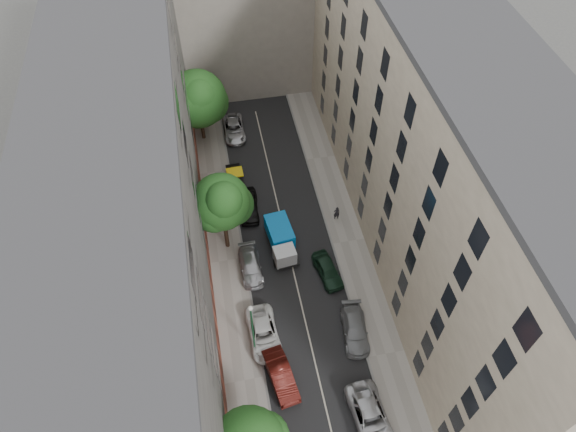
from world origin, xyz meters
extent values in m
plane|color=#4C4C49|center=(0.00, 0.00, 0.00)|extent=(120.00, 120.00, 0.00)
cube|color=black|center=(0.00, 0.00, 0.01)|extent=(8.00, 44.00, 0.02)
cube|color=gray|center=(-5.50, 0.00, 0.07)|extent=(3.00, 44.00, 0.15)
cube|color=gray|center=(5.50, 0.00, 0.07)|extent=(3.00, 44.00, 0.15)
cube|color=#464341|center=(-11.00, 0.00, 10.00)|extent=(8.00, 44.00, 20.00)
cube|color=#C2B197|center=(11.00, 0.00, 10.00)|extent=(8.00, 44.00, 20.00)
cube|color=gray|center=(0.00, 28.00, 9.00)|extent=(18.00, 12.00, 18.00)
cube|color=black|center=(-0.60, 0.45, 0.50)|extent=(2.43, 5.06, 0.27)
cube|color=#AFB2B4|center=(-0.60, -1.26, 1.31)|extent=(1.96, 1.64, 1.54)
cube|color=#0C83E6|center=(-0.60, 1.27, 1.45)|extent=(2.34, 3.46, 1.63)
cylinder|color=black|center=(-1.46, -1.26, 0.38)|extent=(0.25, 0.76, 0.76)
cylinder|color=black|center=(0.26, -1.26, 0.38)|extent=(0.25, 0.76, 0.76)
cylinder|color=black|center=(-1.46, 1.90, 0.38)|extent=(0.25, 0.76, 0.76)
cylinder|color=black|center=(0.26, 1.90, 0.38)|extent=(0.25, 0.76, 0.76)
imported|color=#4C130F|center=(-2.80, -11.40, 0.74)|extent=(2.30, 4.69, 1.48)
imported|color=silver|center=(-3.53, -7.80, 0.69)|extent=(2.51, 5.07, 1.38)
imported|color=#B5B6BA|center=(-3.60, -1.33, 0.64)|extent=(1.87, 4.45, 1.28)
imported|color=black|center=(-2.80, 5.40, 0.74)|extent=(2.08, 4.49, 1.49)
imported|color=black|center=(-3.60, 9.00, 0.67)|extent=(1.52, 4.12, 1.35)
imported|color=#B1B1B6|center=(-2.80, 16.60, 0.67)|extent=(2.27, 4.84, 1.34)
imported|color=#B8B9BD|center=(2.82, -15.57, 0.73)|extent=(2.79, 5.40, 1.46)
imported|color=gray|center=(3.60, -8.80, 0.67)|extent=(2.42, 4.81, 1.34)
imported|color=black|center=(2.80, -3.03, 0.69)|extent=(2.31, 4.28, 1.38)
cylinder|color=#382619|center=(-5.27, 1.60, 1.61)|extent=(0.36, 0.36, 2.91)
cylinder|color=#382619|center=(-5.27, 1.60, 4.10)|extent=(0.24, 0.24, 2.08)
sphere|color=#214B19|center=(-5.27, 1.60, 6.14)|extent=(4.78, 4.78, 4.78)
sphere|color=#214B19|center=(-4.37, 2.00, 5.14)|extent=(3.58, 3.58, 3.58)
sphere|color=#214B19|center=(-5.97, 1.10, 5.56)|extent=(3.35, 3.35, 3.35)
sphere|color=#214B19|center=(-5.07, 0.80, 7.22)|extent=(3.11, 3.11, 3.11)
cylinder|color=#382619|center=(-6.12, 16.38, 1.40)|extent=(0.36, 0.36, 2.50)
cylinder|color=#382619|center=(-6.12, 16.38, 3.54)|extent=(0.24, 0.24, 1.78)
sphere|color=#214B19|center=(-6.12, 16.38, 5.29)|extent=(5.88, 5.88, 5.88)
sphere|color=#214B19|center=(-5.22, 16.78, 4.43)|extent=(4.41, 4.41, 4.41)
sphere|color=#214B19|center=(-6.82, 15.88, 4.79)|extent=(4.11, 4.11, 4.11)
sphere|color=#214B19|center=(-5.92, 15.58, 6.21)|extent=(3.82, 3.82, 3.82)
cylinder|color=#18552F|center=(-4.37, -8.83, 3.42)|extent=(0.14, 0.14, 6.55)
sphere|color=silver|center=(-4.37, -8.83, 6.81)|extent=(0.36, 0.36, 0.36)
imported|color=black|center=(5.06, 2.80, 0.94)|extent=(0.60, 0.42, 1.57)
camera|label=1|loc=(-5.10, -26.07, 37.51)|focal=32.00mm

